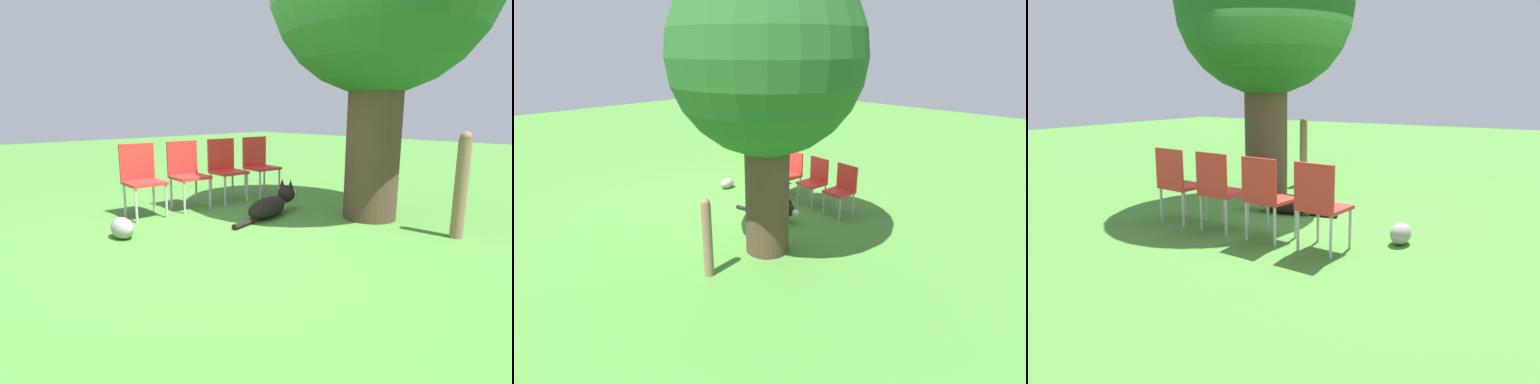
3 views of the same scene
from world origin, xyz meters
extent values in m
plane|color=#478433|center=(0.00, 0.00, 0.00)|extent=(30.00, 30.00, 0.00)
cylinder|color=#4C3828|center=(0.50, 1.36, 1.02)|extent=(0.63, 0.63, 2.04)
ellipsoid|color=black|center=(-0.38, 0.48, 0.12)|extent=(0.41, 0.79, 0.25)
ellipsoid|color=silver|center=(-0.42, 0.68, 0.11)|extent=(0.28, 0.30, 0.15)
sphere|color=black|center=(-0.47, 0.91, 0.22)|extent=(0.27, 0.27, 0.23)
cylinder|color=silver|center=(-0.49, 1.04, 0.20)|extent=(0.11, 0.12, 0.10)
cone|color=black|center=(-0.53, 0.90, 0.36)|extent=(0.07, 0.07, 0.10)
cone|color=black|center=(-0.41, 0.92, 0.36)|extent=(0.07, 0.07, 0.10)
cylinder|color=black|center=(-0.28, -0.02, 0.03)|extent=(0.13, 0.34, 0.07)
cylinder|color=#846647|center=(1.53, 1.30, 0.51)|extent=(0.13, 0.13, 1.01)
sphere|color=#846647|center=(1.53, 1.30, 1.03)|extent=(0.11, 0.11, 0.11)
cube|color=red|center=(-1.43, -0.60, 0.43)|extent=(0.46, 0.48, 0.04)
cube|color=red|center=(-1.62, -0.58, 0.67)|extent=(0.07, 0.44, 0.45)
cylinder|color=#B7B7BC|center=(-1.23, -0.43, 0.21)|extent=(0.03, 0.03, 0.41)
cylinder|color=#B7B7BC|center=(-1.27, -0.80, 0.21)|extent=(0.03, 0.03, 0.41)
cylinder|color=#B7B7BC|center=(-1.59, -0.39, 0.21)|extent=(0.03, 0.03, 0.41)
cylinder|color=#B7B7BC|center=(-1.62, -0.77, 0.21)|extent=(0.03, 0.03, 0.41)
cube|color=red|center=(-1.40, 0.05, 0.43)|extent=(0.46, 0.48, 0.04)
cube|color=red|center=(-1.59, 0.06, 0.67)|extent=(0.07, 0.44, 0.45)
cylinder|color=#B7B7BC|center=(-1.20, 0.22, 0.21)|extent=(0.03, 0.03, 0.41)
cylinder|color=#B7B7BC|center=(-1.24, -0.16, 0.21)|extent=(0.03, 0.03, 0.41)
cylinder|color=#B7B7BC|center=(-1.56, 0.25, 0.21)|extent=(0.03, 0.03, 0.41)
cylinder|color=#B7B7BC|center=(-1.59, -0.13, 0.21)|extent=(0.03, 0.03, 0.41)
cube|color=red|center=(-1.37, 0.69, 0.43)|extent=(0.46, 0.48, 0.04)
cube|color=red|center=(-1.56, 0.71, 0.67)|extent=(0.07, 0.44, 0.45)
cylinder|color=#B7B7BC|center=(-1.17, 0.86, 0.21)|extent=(0.03, 0.03, 0.41)
cylinder|color=#B7B7BC|center=(-1.21, 0.48, 0.21)|extent=(0.03, 0.03, 0.41)
cylinder|color=#B7B7BC|center=(-1.53, 0.90, 0.21)|extent=(0.03, 0.03, 0.41)
cylinder|color=#B7B7BC|center=(-1.56, 0.52, 0.21)|extent=(0.03, 0.03, 0.41)
cube|color=red|center=(-1.34, 1.33, 0.43)|extent=(0.46, 0.48, 0.04)
cube|color=red|center=(-1.53, 1.35, 0.67)|extent=(0.07, 0.44, 0.45)
cylinder|color=#B7B7BC|center=(-1.14, 1.51, 0.21)|extent=(0.03, 0.03, 0.41)
cylinder|color=#B7B7BC|center=(-1.18, 1.13, 0.21)|extent=(0.03, 0.03, 0.41)
cylinder|color=#B7B7BC|center=(-1.50, 1.54, 0.21)|extent=(0.03, 0.03, 0.41)
cylinder|color=#B7B7BC|center=(-1.54, 1.16, 0.21)|extent=(0.03, 0.03, 0.41)
ellipsoid|color=gray|center=(-0.85, -1.19, 0.11)|extent=(0.32, 0.21, 0.22)
camera|label=1|loc=(2.93, -2.94, 1.29)|focal=28.00mm
camera|label=2|loc=(4.27, 5.10, 2.87)|focal=28.00mm
camera|label=3|loc=(-5.68, -2.73, 1.60)|focal=35.00mm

